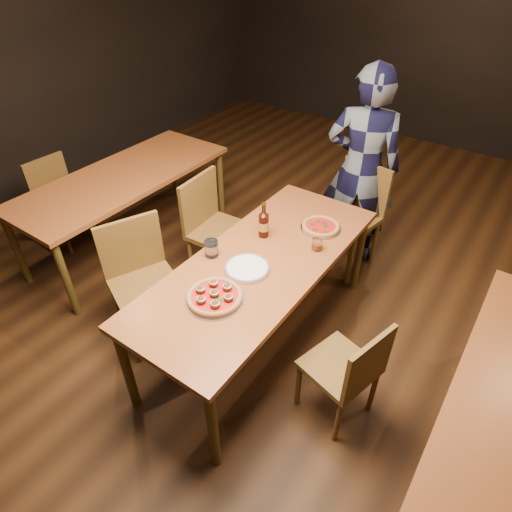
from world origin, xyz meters
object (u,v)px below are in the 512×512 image
Objects in this scene: table_left at (124,182)px; chair_main_e at (340,366)px; pizza_margherita at (321,227)px; beer_bottle at (264,225)px; chair_end at (348,218)px; plate_stack at (247,268)px; chair_nbr_left at (65,202)px; diner at (361,169)px; amber_glass at (317,244)px; table_main at (260,269)px; pizza_meatball at (215,296)px; water_glass at (211,248)px; chair_main_nw at (146,286)px; chair_main_sw at (222,231)px.

chair_main_e is (2.43, -0.51, -0.27)m from table_left.
beer_bottle is at bearing -132.64° from pizza_margherita.
plate_stack is at bearing -85.38° from chair_end.
chair_nbr_left is 0.49× the size of diner.
chair_end reaches higher than amber_glass.
table_main is 0.33m from beer_bottle.
table_left is 7.03× the size of plate_stack.
diner reaches higher than pizza_meatball.
plate_stack reaches higher than table_left.
amber_glass is at bearing 71.93° from pizza_meatball.
water_glass is at bearing -178.60° from plate_stack.
table_left is at bearing -60.32° from chair_nbr_left.
plate_stack is 0.52m from amber_glass.
plate_stack is (1.69, -0.43, 0.09)m from table_left.
table_left is 2.06× the size of chair_main_nw.
chair_main_nw is at bearing -140.88° from amber_glass.
chair_main_e is at bearing -57.56° from chair_main_nw.
chair_main_nw is 1.43m from chair_main_e.
table_main is 0.47m from pizza_meatball.
beer_bottle reaches higher than chair_main_sw.
table_left is 6.82× the size of pizza_margherita.
chair_main_e is 1.79m from diner.
beer_bottle is (-0.29, -0.32, 0.08)m from pizza_margherita.
chair_main_sw is at bearing 148.76° from table_main.
chair_end is at bearing 85.11° from plate_stack.
table_left is 2.42× the size of chair_main_e.
pizza_margherita is (0.05, -0.63, 0.28)m from chair_end.
chair_main_e is (0.73, -0.21, -0.27)m from table_main.
table_main is 6.82× the size of pizza_margherita.
chair_nbr_left is (-2.99, 0.22, 0.02)m from chair_main_e.
chair_main_e is at bearing -117.40° from chair_main_sw.
diner is (1.78, 1.09, 0.19)m from table_left.
chair_end is 1.14× the size of chair_nbr_left.
amber_glass reaches higher than pizza_margherita.
chair_main_sw is (0.01, 0.84, 0.00)m from chair_main_nw.
pizza_meatball is at bearing -56.33° from chair_main_e.
beer_bottle is (-0.14, 0.25, 0.17)m from table_main.
pizza_margherita is (0.83, 0.99, 0.28)m from chair_main_nw.
table_left is 2.10m from diner.
table_main is 0.42m from amber_glass.
table_main is 2.33× the size of chair_nbr_left.
chair_main_sw is 0.97m from amber_glass.
chair_main_nw is (-0.68, -0.43, -0.19)m from table_main.
beer_bottle is at bearing 62.72° from diner.
chair_main_sw is at bearing -124.89° from chair_end.
chair_end is 3.75× the size of beer_bottle.
diner reaches higher than chair_main_nw.
diner is at bearing 105.72° from chair_end.
plate_stack is at bearing -81.09° from chair_main_e.
table_main is 1.41m from diner.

